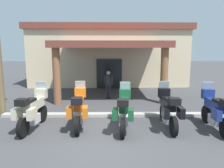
# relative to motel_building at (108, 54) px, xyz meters

# --- Properties ---
(ground_plane) EXTENTS (80.00, 80.00, 0.00)m
(ground_plane) POSITION_rel_motel_building_xyz_m (0.07, -11.62, -2.35)
(ground_plane) COLOR #424244
(motel_building) EXTENTS (12.36, 11.59, 4.63)m
(motel_building) POSITION_rel_motel_building_xyz_m (0.00, 0.00, 0.00)
(motel_building) COLOR beige
(motel_building) RESTS_ON ground_plane
(motorcycle_cream) EXTENTS (0.75, 2.21, 1.61)m
(motorcycle_cream) POSITION_rel_motel_building_xyz_m (-2.65, -11.00, -1.65)
(motorcycle_cream) COLOR black
(motorcycle_cream) RESTS_ON ground_plane
(motorcycle_orange) EXTENTS (0.72, 2.21, 1.61)m
(motorcycle_orange) POSITION_rel_motel_building_xyz_m (-1.01, -10.83, -1.65)
(motorcycle_orange) COLOR black
(motorcycle_orange) RESTS_ON ground_plane
(motorcycle_green) EXTENTS (0.76, 2.21, 1.61)m
(motorcycle_green) POSITION_rel_motel_building_xyz_m (0.62, -11.07, -1.65)
(motorcycle_green) COLOR black
(motorcycle_green) RESTS_ON ground_plane
(motorcycle_black) EXTENTS (0.71, 2.21, 1.61)m
(motorcycle_black) POSITION_rel_motel_building_xyz_m (2.25, -10.91, -1.65)
(motorcycle_black) COLOR black
(motorcycle_black) RESTS_ON ground_plane
(motorcycle_blue) EXTENTS (0.71, 2.21, 1.61)m
(motorcycle_blue) POSITION_rel_motel_building_xyz_m (3.89, -11.14, -1.65)
(motorcycle_blue) COLOR black
(motorcycle_blue) RESTS_ON ground_plane
(pedestrian) EXTENTS (0.48, 0.32, 1.62)m
(pedestrian) POSITION_rel_motel_building_xyz_m (0.03, -6.36, -1.42)
(pedestrian) COLOR black
(pedestrian) RESTS_ON ground_plane
(curb_strip) EXTENTS (10.16, 0.36, 0.12)m
(curb_strip) POSITION_rel_motel_building_xyz_m (0.62, -9.52, -2.29)
(curb_strip) COLOR #ADA89E
(curb_strip) RESTS_ON ground_plane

